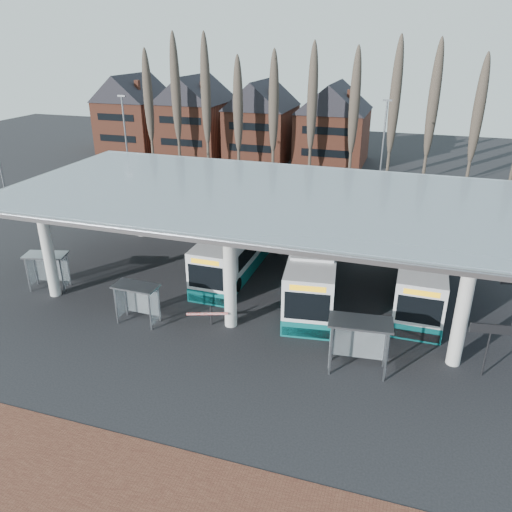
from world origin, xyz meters
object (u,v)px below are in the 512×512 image
(bus_2, at_px, (315,262))
(shelter_0, at_px, (48,263))
(bus_3, at_px, (421,267))
(shelter_2, at_px, (360,333))
(bus_1, at_px, (241,245))
(shelter_1, at_px, (138,295))

(bus_2, xyz_separation_m, shelter_0, (-16.44, -5.65, 0.07))
(bus_3, distance_m, shelter_2, 10.09)
(bus_1, distance_m, bus_3, 12.32)
(bus_2, distance_m, shelter_2, 9.23)
(bus_2, relative_size, shelter_2, 4.19)
(bus_2, distance_m, bus_3, 6.74)
(shelter_1, bearing_deg, shelter_2, -2.33)
(bus_2, bearing_deg, shelter_0, -168.60)
(bus_3, bearing_deg, shelter_1, -149.43)
(bus_3, bearing_deg, bus_1, 179.47)
(bus_1, xyz_separation_m, shelter_0, (-10.72, -7.13, 0.18))
(shelter_1, relative_size, shelter_2, 0.82)
(bus_1, bearing_deg, shelter_1, -107.61)
(shelter_1, bearing_deg, bus_1, 72.88)
(bus_1, bearing_deg, bus_3, -0.20)
(shelter_0, distance_m, shelter_1, 7.99)
(bus_1, height_order, shelter_0, bus_1)
(bus_2, height_order, shelter_2, bus_2)
(bus_2, distance_m, shelter_1, 11.58)
(bus_1, xyz_separation_m, shelter_1, (-2.98, -9.13, 0.13))
(bus_1, height_order, bus_2, bus_2)
(shelter_1, bearing_deg, bus_3, 31.38)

